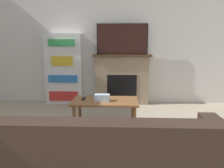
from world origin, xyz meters
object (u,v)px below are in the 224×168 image
Objects in this scene: tv at (122,39)px; bookshelf at (64,69)px; coffee_table at (105,104)px; fireplace at (122,79)px.

bookshelf is at bearing -179.88° from tv.
tv reaches higher than coffee_table.
bookshelf is (-1.24, -0.00, -0.63)m from tv.
fireplace reaches higher than coffee_table.
bookshelf is (-0.98, 1.42, 0.35)m from coffee_table.
fireplace is 1.25× the size of coffee_table.
bookshelf reaches higher than fireplace.
fireplace is 0.84m from tv.
fireplace is at bearing 90.00° from tv.
bookshelf reaches higher than coffee_table.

